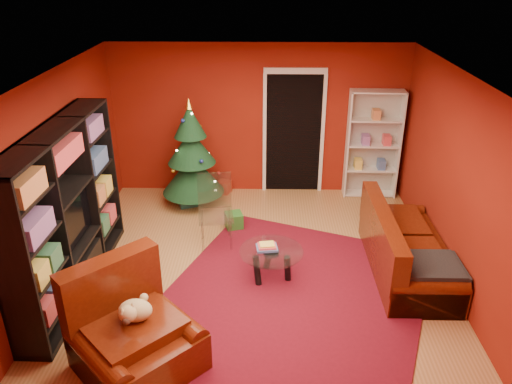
{
  "coord_description": "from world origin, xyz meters",
  "views": [
    {
      "loc": [
        0.12,
        -5.49,
        3.84
      ],
      "look_at": [
        0.0,
        0.4,
        1.05
      ],
      "focal_mm": 35.0,
      "sensor_mm": 36.0,
      "label": 1
    }
  ],
  "objects_px": {
    "gift_box_green": "(234,221)",
    "gift_box_red": "(224,187)",
    "gift_box_teal": "(187,197)",
    "dog": "(135,310)",
    "rug": "(291,300)",
    "coffee_table": "(271,264)",
    "christmas_tree": "(192,154)",
    "sofa": "(409,242)",
    "white_bookshelf": "(373,145)",
    "media_unit": "(66,213)",
    "armchair": "(136,333)",
    "acrylic_chair": "(216,216)"
  },
  "relations": [
    {
      "from": "rug",
      "to": "coffee_table",
      "type": "xyz_separation_m",
      "value": [
        -0.25,
        0.48,
        0.21
      ]
    },
    {
      "from": "rug",
      "to": "white_bookshelf",
      "type": "xyz_separation_m",
      "value": [
        1.5,
        3.08,
        0.92
      ]
    },
    {
      "from": "media_unit",
      "to": "coffee_table",
      "type": "height_order",
      "value": "media_unit"
    },
    {
      "from": "white_bookshelf",
      "to": "sofa",
      "type": "bearing_deg",
      "value": -86.55
    },
    {
      "from": "rug",
      "to": "gift_box_green",
      "type": "distance_m",
      "value": 1.99
    },
    {
      "from": "gift_box_teal",
      "to": "white_bookshelf",
      "type": "bearing_deg",
      "value": 8.62
    },
    {
      "from": "gift_box_green",
      "to": "armchair",
      "type": "bearing_deg",
      "value": -104.99
    },
    {
      "from": "gift_box_teal",
      "to": "dog",
      "type": "distance_m",
      "value": 3.7
    },
    {
      "from": "christmas_tree",
      "to": "coffee_table",
      "type": "xyz_separation_m",
      "value": [
        1.3,
        -2.18,
        -0.68
      ]
    },
    {
      "from": "media_unit",
      "to": "acrylic_chair",
      "type": "xyz_separation_m",
      "value": [
        1.69,
        1.03,
        -0.57
      ]
    },
    {
      "from": "media_unit",
      "to": "coffee_table",
      "type": "relative_size",
      "value": 3.3
    },
    {
      "from": "sofa",
      "to": "acrylic_chair",
      "type": "bearing_deg",
      "value": 76.71
    },
    {
      "from": "rug",
      "to": "gift_box_red",
      "type": "relative_size",
      "value": 16.2
    },
    {
      "from": "media_unit",
      "to": "gift_box_teal",
      "type": "relative_size",
      "value": 9.33
    },
    {
      "from": "gift_box_green",
      "to": "gift_box_red",
      "type": "height_order",
      "value": "gift_box_green"
    },
    {
      "from": "gift_box_teal",
      "to": "armchair",
      "type": "bearing_deg",
      "value": -89.21
    },
    {
      "from": "white_bookshelf",
      "to": "coffee_table",
      "type": "relative_size",
      "value": 2.32
    },
    {
      "from": "media_unit",
      "to": "gift_box_teal",
      "type": "distance_m",
      "value": 2.7
    },
    {
      "from": "christmas_tree",
      "to": "white_bookshelf",
      "type": "height_order",
      "value": "white_bookshelf"
    },
    {
      "from": "white_bookshelf",
      "to": "acrylic_chair",
      "type": "bearing_deg",
      "value": -143.41
    },
    {
      "from": "sofa",
      "to": "media_unit",
      "type": "bearing_deg",
      "value": 95.51
    },
    {
      "from": "media_unit",
      "to": "white_bookshelf",
      "type": "height_order",
      "value": "media_unit"
    },
    {
      "from": "gift_box_teal",
      "to": "gift_box_green",
      "type": "relative_size",
      "value": 1.15
    },
    {
      "from": "coffee_table",
      "to": "media_unit",
      "type": "bearing_deg",
      "value": -175.52
    },
    {
      "from": "gift_box_red",
      "to": "acrylic_chair",
      "type": "distance_m",
      "value": 1.82
    },
    {
      "from": "rug",
      "to": "sofa",
      "type": "bearing_deg",
      "value": 23.96
    },
    {
      "from": "dog",
      "to": "sofa",
      "type": "distance_m",
      "value": 3.63
    },
    {
      "from": "media_unit",
      "to": "gift_box_green",
      "type": "xyz_separation_m",
      "value": [
        1.91,
        1.53,
        -0.92
      ]
    },
    {
      "from": "media_unit",
      "to": "gift_box_red",
      "type": "bearing_deg",
      "value": 60.32
    },
    {
      "from": "christmas_tree",
      "to": "gift_box_green",
      "type": "distance_m",
      "value": 1.36
    },
    {
      "from": "rug",
      "to": "media_unit",
      "type": "height_order",
      "value": "media_unit"
    },
    {
      "from": "media_unit",
      "to": "white_bookshelf",
      "type": "distance_m",
      "value": 5.06
    },
    {
      "from": "gift_box_teal",
      "to": "coffee_table",
      "type": "relative_size",
      "value": 0.35
    },
    {
      "from": "coffee_table",
      "to": "white_bookshelf",
      "type": "bearing_deg",
      "value": 56.1
    },
    {
      "from": "coffee_table",
      "to": "acrylic_chair",
      "type": "xyz_separation_m",
      "value": [
        -0.79,
        0.83,
        0.26
      ]
    },
    {
      "from": "gift_box_green",
      "to": "coffee_table",
      "type": "distance_m",
      "value": 1.45
    },
    {
      "from": "media_unit",
      "to": "armchair",
      "type": "bearing_deg",
      "value": -50.84
    },
    {
      "from": "christmas_tree",
      "to": "rug",
      "type": "bearing_deg",
      "value": -59.82
    },
    {
      "from": "christmas_tree",
      "to": "dog",
      "type": "distance_m",
      "value": 3.73
    },
    {
      "from": "gift_box_teal",
      "to": "sofa",
      "type": "bearing_deg",
      "value": -30.6
    },
    {
      "from": "media_unit",
      "to": "armchair",
      "type": "relative_size",
      "value": 2.34
    },
    {
      "from": "media_unit",
      "to": "gift_box_red",
      "type": "height_order",
      "value": "media_unit"
    },
    {
      "from": "white_bookshelf",
      "to": "gift_box_teal",
      "type": "bearing_deg",
      "value": -169.61
    },
    {
      "from": "media_unit",
      "to": "dog",
      "type": "distance_m",
      "value": 1.8
    },
    {
      "from": "media_unit",
      "to": "armchair",
      "type": "distance_m",
      "value": 1.91
    },
    {
      "from": "armchair",
      "to": "coffee_table",
      "type": "distance_m",
      "value": 2.12
    },
    {
      "from": "white_bookshelf",
      "to": "coffee_table",
      "type": "xyz_separation_m",
      "value": [
        -1.74,
        -2.6,
        -0.72
      ]
    },
    {
      "from": "media_unit",
      "to": "gift_box_green",
      "type": "height_order",
      "value": "media_unit"
    },
    {
      "from": "white_bookshelf",
      "to": "sofa",
      "type": "xyz_separation_m",
      "value": [
        0.07,
        -2.38,
        -0.49
      ]
    },
    {
      "from": "sofa",
      "to": "coffee_table",
      "type": "distance_m",
      "value": 1.84
    }
  ]
}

